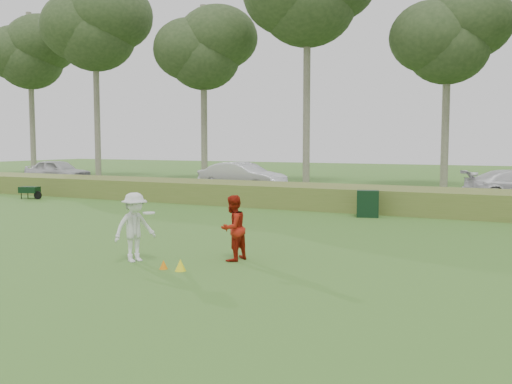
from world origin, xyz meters
The scene contains 15 objects.
ground centered at (0.00, 0.00, 0.00)m, with size 120.00×120.00×0.00m, color #366A23.
reed_strip centered at (0.00, 12.00, 0.45)m, with size 80.00×3.00×0.90m, color #5B6E2C.
park_road centered at (0.00, 17.00, 0.03)m, with size 80.00×6.00×0.06m, color #2D2D2D.
tree_0 centered at (-30.00, 23.50, 9.72)m, with size 6.76×6.76×13.00m.
tree_1 centered at (-22.00, 22.20, 10.85)m, with size 7.54×7.54×14.50m.
tree_2 centered at (-14.00, 24.00, 8.97)m, with size 6.50×6.50×12.00m.
tree_4 centered at (2.00, 24.50, 8.59)m, with size 6.24×6.24×11.50m.
player_white centered at (-1.06, 0.07, 0.78)m, with size 0.99×1.15×1.55m.
player_red centered at (0.84, 1.14, 0.74)m, with size 0.72×0.56×1.48m, color #A21C0D.
cone_orange centered at (-0.05, -0.28, 0.10)m, with size 0.18×0.18×0.19m, color orange.
cone_yellow centered at (0.37, -0.27, 0.13)m, with size 0.23×0.23×0.25m, color #FFF11A.
utility_cabinet centered at (1.53, 9.88, 0.48)m, with size 0.77×0.48×0.96m, color black.
wheelbarrow centered at (-14.53, 9.21, 0.42)m, with size 1.21×0.75×0.58m.
car_left centered at (-20.57, 16.87, 0.82)m, with size 1.79×4.46×1.52m, color silver.
car_mid centered at (-6.88, 16.23, 0.84)m, with size 1.66×4.75×1.56m, color silver.
Camera 1 is at (6.97, -9.98, 2.67)m, focal length 40.00 mm.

